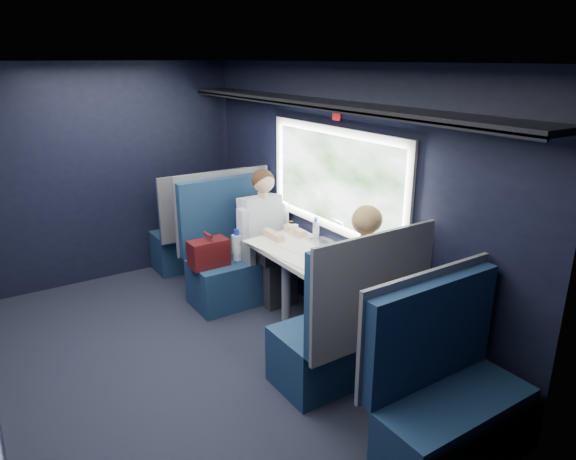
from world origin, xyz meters
TOP-DOWN VIEW (x-y plane):
  - ground at (0.00, 0.00)m, footprint 2.80×4.20m
  - room_shell at (0.02, 0.00)m, footprint 3.00×4.40m
  - table at (1.03, 0.00)m, footprint 0.62×1.00m
  - seat_bay_near at (0.83, 0.87)m, footprint 1.06×0.62m
  - seat_bay_far at (0.85, -0.87)m, footprint 1.04×0.62m
  - seat_row_front at (0.85, 1.80)m, footprint 1.04×0.51m
  - seat_row_back at (0.85, -1.80)m, footprint 1.04×0.51m
  - man at (1.10, 0.70)m, footprint 0.53×0.56m
  - woman at (1.10, -0.71)m, footprint 0.53×0.56m
  - papers at (1.06, 0.08)m, footprint 0.69×0.93m
  - laptop at (1.36, 0.02)m, footprint 0.25×0.32m
  - bottle_small at (1.33, 0.19)m, footprint 0.06×0.06m
  - cup at (1.22, 0.38)m, footprint 0.07×0.07m

SIDE VIEW (x-z plane):
  - ground at x=0.00m, z-range -0.01..0.00m
  - seat_row_front at x=0.85m, z-range -0.17..0.99m
  - seat_row_back at x=0.85m, z-range -0.17..0.99m
  - seat_bay_far at x=0.85m, z-range -0.22..1.04m
  - seat_bay_near at x=0.83m, z-range -0.21..1.05m
  - table at x=1.03m, z-range 0.29..1.03m
  - man at x=1.10m, z-range 0.06..1.38m
  - woman at x=1.10m, z-range 0.07..1.39m
  - papers at x=1.06m, z-range 0.74..0.75m
  - cup at x=1.22m, z-range 0.74..0.83m
  - laptop at x=1.36m, z-range 0.69..0.92m
  - bottle_small at x=1.33m, z-range 0.73..0.93m
  - room_shell at x=0.02m, z-range 0.28..2.68m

